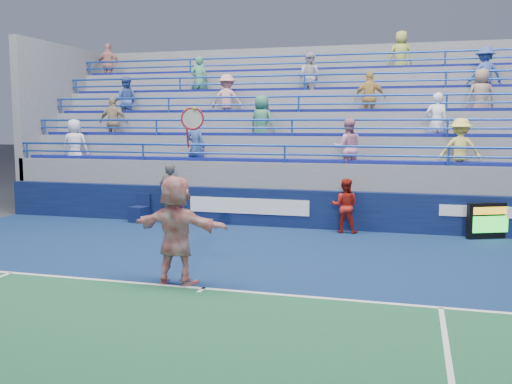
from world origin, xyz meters
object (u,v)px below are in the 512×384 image
(serve_speed_board, at_px, (492,221))
(tennis_player, at_px, (176,230))
(judge_chair, at_px, (140,213))
(ball_girl, at_px, (345,206))
(line_judge, at_px, (170,194))

(serve_speed_board, xyz_separation_m, tennis_player, (-6.22, -6.06, 0.55))
(judge_chair, xyz_separation_m, ball_girl, (6.20, -0.03, 0.47))
(ball_girl, bearing_deg, line_judge, -0.84)
(serve_speed_board, distance_m, tennis_player, 8.70)
(line_judge, bearing_deg, tennis_player, 110.00)
(tennis_player, xyz_separation_m, line_judge, (-2.75, 5.91, -0.12))
(judge_chair, bearing_deg, ball_girl, -0.27)
(judge_chair, height_order, tennis_player, tennis_player)
(serve_speed_board, relative_size, ball_girl, 0.87)
(serve_speed_board, height_order, judge_chair, serve_speed_board)
(serve_speed_board, relative_size, line_judge, 0.72)
(judge_chair, relative_size, line_judge, 0.47)
(judge_chair, height_order, line_judge, line_judge)
(tennis_player, height_order, line_judge, tennis_player)
(ball_girl, bearing_deg, serve_speed_board, -177.55)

